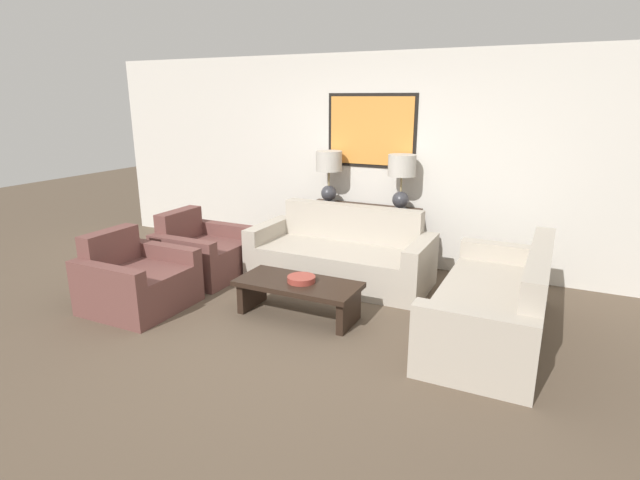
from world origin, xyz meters
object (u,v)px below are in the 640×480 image
object	(u,v)px
couch_by_back_wall	(341,257)
couch_by_side	(496,306)
table_lamp_left	(329,169)
armchair_near_camera	(137,282)
console_table	(362,235)
decorative_bowl	(301,279)
armchair_near_back_wall	(202,254)
table_lamp_right	(402,174)
coffee_table	(298,290)

from	to	relation	value
couch_by_back_wall	couch_by_side	xyz separation A→B (m)	(1.84, -0.70, 0.00)
table_lamp_left	armchair_near_camera	xyz separation A→B (m)	(-1.09, -2.34, -0.94)
armchair_near_camera	console_table	bearing A→B (deg)	55.95
decorative_bowl	armchair_near_back_wall	world-z (taller)	armchair_near_back_wall
table_lamp_right	armchair_near_camera	world-z (taller)	table_lamp_right
coffee_table	armchair_near_back_wall	size ratio (longest dim) A/B	1.31
table_lamp_left	armchair_near_back_wall	bearing A→B (deg)	-130.47
couch_by_side	armchair_near_camera	size ratio (longest dim) A/B	2.26
table_lamp_left	decorative_bowl	xyz separation A→B (m)	(0.55, -1.80, -0.82)
console_table	armchair_near_camera	bearing A→B (deg)	-124.05
couch_by_side	armchair_near_camera	bearing A→B (deg)	-164.59
couch_by_side	armchair_near_back_wall	distance (m)	3.42
table_lamp_right	table_lamp_left	bearing A→B (deg)	180.00
console_table	couch_by_side	size ratio (longest dim) A/B	0.69
couch_by_side	coffee_table	distance (m)	1.86
console_table	armchair_near_camera	distance (m)	2.83
decorative_bowl	armchair_near_back_wall	size ratio (longest dim) A/B	0.30
coffee_table	armchair_near_back_wall	distance (m)	1.70
table_lamp_right	coffee_table	xyz separation A→B (m)	(-0.46, -1.81, -0.94)
coffee_table	console_table	bearing A→B (deg)	90.94
coffee_table	armchair_near_camera	size ratio (longest dim) A/B	1.31
table_lamp_left	armchair_near_back_wall	size ratio (longest dim) A/B	0.73
console_table	armchair_near_camera	xyz separation A→B (m)	(-1.58, -2.34, -0.11)
table_lamp_right	couch_by_back_wall	size ratio (longest dim) A/B	0.32
table_lamp_right	coffee_table	bearing A→B (deg)	-104.15
armchair_near_back_wall	table_lamp_left	bearing A→B (deg)	49.53
armchair_near_back_wall	console_table	bearing A→B (deg)	39.06
console_table	table_lamp_left	distance (m)	0.96
console_table	table_lamp_right	world-z (taller)	table_lamp_right
table_lamp_left	table_lamp_right	xyz separation A→B (m)	(0.97, 0.00, 0.00)
couch_by_side	table_lamp_right	bearing A→B (deg)	134.12
decorative_bowl	armchair_near_camera	size ratio (longest dim) A/B	0.30
console_table	couch_by_back_wall	xyz separation A→B (m)	(0.00, -0.69, -0.10)
couch_by_side	table_lamp_left	bearing A→B (deg)	149.03
table_lamp_right	armchair_near_camera	size ratio (longest dim) A/B	0.73
coffee_table	decorative_bowl	world-z (taller)	decorative_bowl
couch_by_back_wall	armchair_near_camera	size ratio (longest dim) A/B	2.26
console_table	table_lamp_left	bearing A→B (deg)	180.00
table_lamp_right	coffee_table	distance (m)	2.09
console_table	decorative_bowl	world-z (taller)	console_table
table_lamp_right	decorative_bowl	distance (m)	2.02
decorative_bowl	table_lamp_right	bearing A→B (deg)	76.68
armchair_near_back_wall	couch_by_back_wall	bearing A→B (deg)	20.50
console_table	armchair_near_back_wall	bearing A→B (deg)	-140.94
armchair_near_back_wall	armchair_near_camera	distance (m)	1.06
couch_by_side	decorative_bowl	xyz separation A→B (m)	(-1.78, -0.40, 0.11)
table_lamp_left	couch_by_side	xyz separation A→B (m)	(2.33, -1.40, -0.93)
decorative_bowl	armchair_near_back_wall	bearing A→B (deg)	162.55
couch_by_back_wall	console_table	bearing A→B (deg)	90.00
couch_by_side	decorative_bowl	distance (m)	1.83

